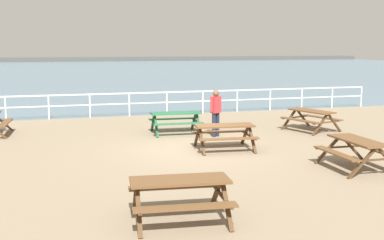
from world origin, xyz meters
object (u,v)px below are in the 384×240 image
(picnic_table_far_right, at_px, (311,115))
(picnic_table_seaward, at_px, (224,131))
(picnic_table_near_right, at_px, (176,118))
(picnic_table_mid_centre, at_px, (357,147))
(picnic_table_far_left, at_px, (180,189))
(visitor, at_px, (216,110))

(picnic_table_far_right, relative_size, picnic_table_seaward, 1.10)
(picnic_table_near_right, height_order, picnic_table_mid_centre, same)
(picnic_table_seaward, bearing_deg, picnic_table_near_right, 109.69)
(picnic_table_far_left, height_order, picnic_table_seaward, same)
(picnic_table_near_right, bearing_deg, picnic_table_far_right, -6.66)
(picnic_table_mid_centre, bearing_deg, picnic_table_far_left, 114.10)
(picnic_table_mid_centre, distance_m, picnic_table_far_left, 5.83)
(visitor, bearing_deg, picnic_table_far_left, -52.13)
(picnic_table_near_right, height_order, picnic_table_far_left, same)
(visitor, bearing_deg, picnic_table_mid_centre, -7.54)
(picnic_table_seaward, bearing_deg, picnic_table_far_right, 33.68)
(picnic_table_near_right, relative_size, picnic_table_seaward, 0.97)
(picnic_table_seaward, distance_m, visitor, 2.18)
(picnic_table_mid_centre, xyz_separation_m, picnic_table_seaward, (-2.47, 3.22, 0.00))
(picnic_table_far_right, xyz_separation_m, visitor, (-3.87, -0.12, 0.36))
(picnic_table_far_left, relative_size, picnic_table_seaward, 1.00)
(picnic_table_far_left, bearing_deg, picnic_table_far_right, 52.96)
(picnic_table_mid_centre, xyz_separation_m, picnic_table_far_right, (1.85, 5.44, 0.00))
(picnic_table_mid_centre, distance_m, picnic_table_far_right, 5.75)
(picnic_table_far_right, bearing_deg, picnic_table_near_right, 62.61)
(picnic_table_seaward, bearing_deg, visitor, 84.22)
(picnic_table_near_right, distance_m, picnic_table_seaward, 3.22)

